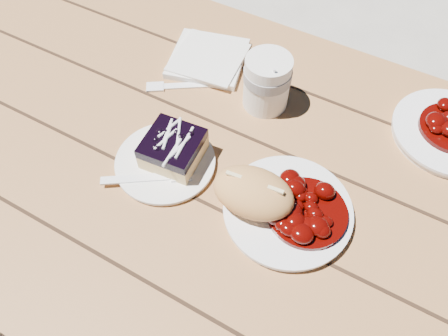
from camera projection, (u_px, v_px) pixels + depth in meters
The scene contains 11 objects.
ground at pixel (190, 282), 1.43m from camera, with size 60.00×60.00×0.00m, color #A9A499.
picnic_table at pixel (173, 186), 0.94m from camera, with size 2.00×1.55×0.75m.
main_plate at pixel (287, 211), 0.71m from camera, with size 0.21×0.21×0.02m, color white.
goulash_stew at pixel (308, 208), 0.68m from camera, with size 0.13×0.13×0.04m, color #470502, non-canonical shape.
bread_roll at pixel (253, 193), 0.68m from camera, with size 0.13×0.09×0.07m, color tan.
dessert_plate at pixel (165, 163), 0.77m from camera, with size 0.17×0.17×0.01m, color white.
blueberry_cake at pixel (173, 148), 0.75m from camera, with size 0.10×0.10×0.05m.
fork_dessert at pixel (137, 178), 0.74m from camera, with size 0.03×0.16×0.01m, color white, non-canonical shape.
coffee_cup at pixel (267, 83), 0.82m from camera, with size 0.09×0.09×0.11m, color white.
napkin_stack at pixel (208, 58), 0.92m from camera, with size 0.15×0.15×0.01m, color white.
fork_table at pixel (192, 85), 0.88m from camera, with size 0.03×0.16×0.01m, color white, non-canonical shape.
Camera 1 is at (0.34, -0.38, 1.39)m, focal length 35.00 mm.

